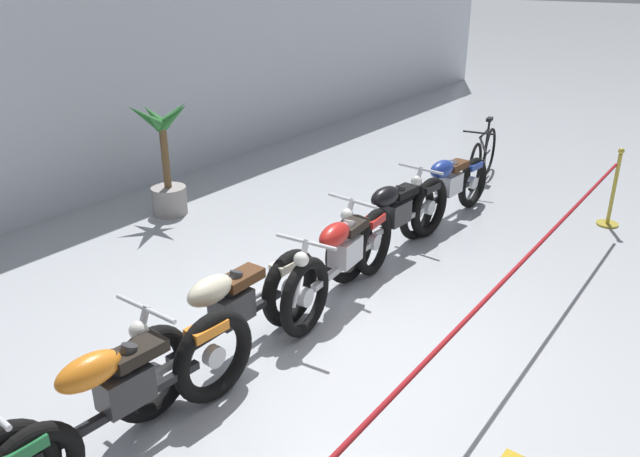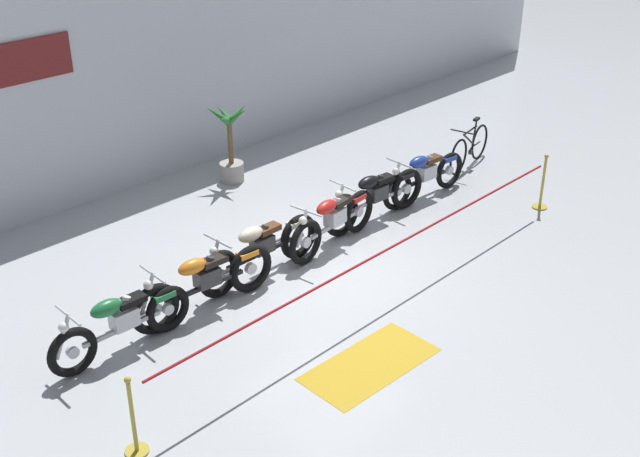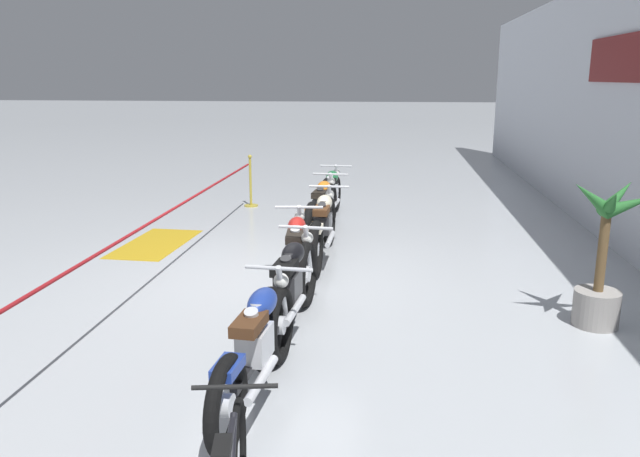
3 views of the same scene
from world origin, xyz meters
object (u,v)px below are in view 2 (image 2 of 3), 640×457
Objects in this scene: motorcycle_cream_2 at (260,250)px; stanchion_mid_left at (542,190)px; motorcycle_green_0 at (121,323)px; motorcycle_orange_1 at (204,283)px; bicycle at (469,148)px; stanchion_far_left at (324,294)px; motorcycle_blue_5 at (424,175)px; potted_palm_left_of_row at (230,148)px; motorcycle_red_3 at (333,221)px; motorcycle_black_4 at (375,197)px; floor_banner at (370,364)px.

stanchion_mid_left is at bearing -19.80° from motorcycle_cream_2.
motorcycle_green_0 is 0.88× the size of motorcycle_orange_1.
bicycle reaches higher than motorcycle_cream_2.
stanchion_far_left is (0.68, -1.73, 0.25)m from motorcycle_orange_1.
motorcycle_blue_5 is 1.35× the size of potted_palm_left_of_row.
motorcycle_orange_1 is 1.11× the size of motorcycle_red_3.
motorcycle_cream_2 is 0.27× the size of stanchion_far_left.
motorcycle_red_3 is at bearing -175.43° from bicycle.
motorcycle_cream_2 is at bearing -178.08° from bicycle.
potted_palm_left_of_row is at bearing 121.43° from motorcycle_blue_5.
motorcycle_black_4 is 4.26m from floor_banner.
motorcycle_black_4 is at bearing -79.51° from potted_palm_left_of_row.
stanchion_mid_left is 0.56× the size of floor_banner.
motorcycle_blue_5 is 5.37m from floor_banner.
motorcycle_cream_2 is at bearing 178.98° from motorcycle_blue_5.
motorcycle_black_4 reaches higher than motorcycle_green_0.
bicycle is at bearing 4.57° from motorcycle_red_3.
motorcycle_black_4 is 2.28× the size of stanchion_mid_left.
stanchion_far_left reaches higher than bicycle.
motorcycle_black_4 reaches higher than motorcycle_cream_2.
motorcycle_green_0 is 6.72m from motorcycle_blue_5.
motorcycle_orange_1 is at bearing 107.06° from floor_banner.
stanchion_far_left is (-4.63, -1.82, 0.25)m from motorcycle_blue_5.
motorcycle_orange_1 reaches higher than motorcycle_green_0.
stanchion_mid_left is at bearing -36.02° from motorcycle_black_4.
motorcycle_black_4 reaches higher than motorcycle_red_3.
motorcycle_blue_5 is at bearing 0.66° from motorcycle_green_0.
floor_banner is (2.08, -2.59, -0.45)m from motorcycle_green_0.
motorcycle_red_3 is 0.25× the size of stanchion_far_left.
stanchion_mid_left reaches higher than bicycle.
stanchion_mid_left is (5.25, -1.89, -0.11)m from motorcycle_cream_2.
stanchion_mid_left is (3.76, -1.73, -0.12)m from motorcycle_red_3.
motorcycle_red_3 is at bearing -0.00° from motorcycle_orange_1.
motorcycle_orange_1 is 1.01× the size of motorcycle_cream_2.
motorcycle_cream_2 reaches higher than motorcycle_green_0.
motorcycle_green_0 is at bearing -176.74° from motorcycle_cream_2.
motorcycle_blue_5 is at bearing -171.82° from bicycle.
motorcycle_orange_1 is at bearing 111.53° from stanchion_far_left.
motorcycle_red_3 is at bearing -0.12° from motorcycle_green_0.
stanchion_far_left is 1.11m from floor_banner.
motorcycle_orange_1 is at bearing -177.15° from bicycle.
motorcycle_cream_2 is at bearing 3.26° from motorcycle_green_0.
stanchion_mid_left is at bearing -24.73° from motorcycle_red_3.
motorcycle_cream_2 is 1.11× the size of motorcycle_blue_5.
motorcycle_red_3 is 1.17× the size of floor_banner.
motorcycle_orange_1 is at bearing 165.03° from stanchion_mid_left.
stanchion_mid_left is at bearing 10.70° from floor_banner.
bicycle is (3.28, 0.24, -0.08)m from motorcycle_black_4.
motorcycle_blue_5 is 3.78m from potted_palm_left_of_row.
motorcycle_green_0 is at bearing 167.55° from stanchion_mid_left.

